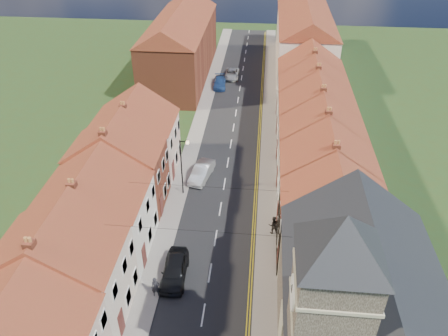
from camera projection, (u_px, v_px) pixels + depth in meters
The scene contains 23 objects.
road at pixel (231, 144), 51.08m from camera, with size 7.00×90.00×0.02m, color black.
pavement_left at pixel (194, 142), 51.41m from camera, with size 1.80×90.00×0.12m, color gray.
pavement_right at pixel (269, 145), 50.70m from camera, with size 1.80×90.00×0.12m, color gray.
church at pixel (355, 302), 25.06m from camera, with size 11.25×14.25×15.20m.
cottage_r_tudor at pixel (333, 215), 33.58m from camera, with size 8.30×5.20×9.00m.
cottage_r_white_near at pixel (326, 175), 38.03m from camera, with size 8.30×6.00×9.00m.
cottage_r_cream_mid at pixel (321, 143), 42.48m from camera, with size 8.30×5.20×9.00m.
cottage_r_pink at pixel (316, 118), 46.93m from camera, with size 8.30×6.00×9.00m.
cottage_r_white_far at pixel (313, 97), 51.38m from camera, with size 8.30×5.20×9.00m.
cottage_r_cream_far at pixel (310, 79), 55.84m from camera, with size 8.30×6.00×9.00m.
cottage_l_cream at pixel (63, 266), 29.13m from camera, with size 8.30×6.30×9.10m.
cottage_l_white at pixel (95, 208), 34.50m from camera, with size 8.30×6.90×8.80m.
cottage_l_brick_mid at pixel (118, 164), 39.44m from camera, with size 8.30×5.70×9.10m.
cottage_l_pink at pixel (135, 134), 44.31m from camera, with size 8.30×6.30×8.80m.
block_right_far at pixel (304, 36), 68.00m from camera, with size 8.30×24.20×10.50m.
block_left_far at pixel (180, 42), 65.35m from camera, with size 8.30×24.20×10.50m.
lamppost at pixel (182, 164), 41.16m from camera, with size 0.88×0.15×6.00m.
car_near at pixel (175, 270), 33.82m from camera, with size 1.86×4.62×1.57m, color black.
car_mid at pixel (202, 172), 45.02m from camera, with size 1.56×4.47×1.47m, color #A6AAAE.
car_far at pixel (219, 83), 64.43m from camera, with size 1.79×4.41×1.28m, color navy.
car_distant at pixel (232, 74), 67.35m from camera, with size 2.05×4.44×1.23m, color #9B9EA2.
pedestrian_right at pixel (273, 225), 37.84m from camera, with size 0.85×0.66×1.75m, color black.
pedestrian_left_b at pixel (156, 287), 32.16m from camera, with size 0.63×0.42×1.74m, color black.
Camera 1 is at (3.41, -13.77, 26.28)m, focal length 35.00 mm.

